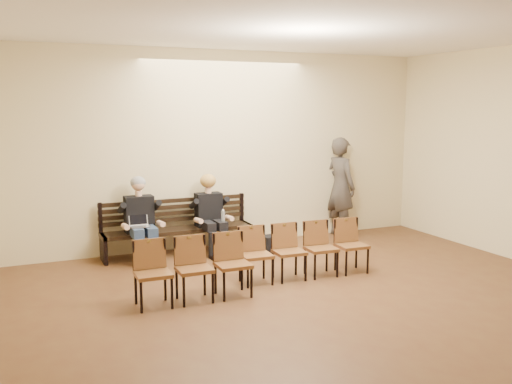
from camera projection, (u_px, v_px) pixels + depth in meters
ground at (394, 349)px, 6.00m from camera, size 10.00×10.00×0.00m
room_walls at (358, 105)px, 6.32m from camera, size 8.02×10.01×3.51m
bench at (178, 241)px, 9.77m from camera, size 2.60×0.90×0.45m
seated_man at (141, 219)px, 9.33m from camera, size 0.57×0.80×1.38m
seated_woman at (211, 216)px, 9.82m from camera, size 0.55×0.76×1.28m
laptop at (140, 229)px, 9.17m from camera, size 0.35×0.30×0.22m
water_bottle at (223, 223)px, 9.65m from camera, size 0.08×0.08×0.21m
bag at (273, 243)px, 9.97m from camera, size 0.41×0.31×0.28m
passerby at (341, 179)px, 11.05m from camera, size 0.68×0.89×2.21m
chair_row_front at (194, 270)px, 7.40m from camera, size 1.53×0.49×0.85m
chair_row_back at (305, 250)px, 8.42m from camera, size 2.02×0.55×0.82m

